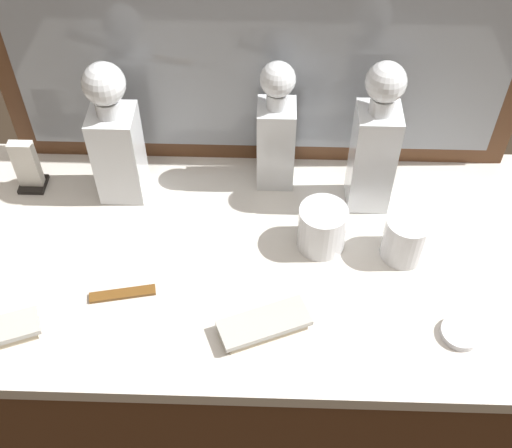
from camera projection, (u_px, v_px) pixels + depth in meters
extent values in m
cube|color=brown|center=(256.00, 380.00, 1.52)|extent=(1.12, 0.54, 0.88)
cube|color=silver|center=(256.00, 259.00, 1.18)|extent=(1.16, 0.56, 0.03)
cube|color=brown|center=(261.00, 29.00, 1.13)|extent=(0.98, 0.03, 0.58)
cube|color=gray|center=(261.00, 33.00, 1.12)|extent=(0.90, 0.01, 0.50)
cube|color=white|center=(119.00, 154.00, 1.20)|extent=(0.08, 0.08, 0.19)
cube|color=#9E5619|center=(122.00, 171.00, 1.24)|extent=(0.07, 0.07, 0.10)
cylinder|color=white|center=(109.00, 107.00, 1.12)|extent=(0.05, 0.05, 0.03)
sphere|color=white|center=(104.00, 84.00, 1.09)|extent=(0.07, 0.07, 0.07)
cube|color=white|center=(372.00, 158.00, 1.18)|extent=(0.08, 0.08, 0.21)
cube|color=#9E5619|center=(370.00, 168.00, 1.20)|extent=(0.06, 0.06, 0.16)
cylinder|color=white|center=(382.00, 105.00, 1.09)|extent=(0.04, 0.04, 0.03)
sphere|color=white|center=(386.00, 82.00, 1.05)|extent=(0.07, 0.07, 0.07)
cube|color=white|center=(276.00, 144.00, 1.23)|extent=(0.07, 0.07, 0.18)
cube|color=#9E5619|center=(275.00, 159.00, 1.26)|extent=(0.06, 0.06, 0.11)
cylinder|color=white|center=(277.00, 100.00, 1.15)|extent=(0.04, 0.04, 0.03)
sphere|color=white|center=(278.00, 79.00, 1.12)|extent=(0.06, 0.06, 0.06)
cylinder|color=white|center=(406.00, 237.00, 1.14)|extent=(0.08, 0.08, 0.09)
cylinder|color=silver|center=(402.00, 251.00, 1.16)|extent=(0.08, 0.08, 0.01)
cylinder|color=white|center=(322.00, 228.00, 1.15)|extent=(0.09, 0.09, 0.09)
cylinder|color=silver|center=(320.00, 242.00, 1.18)|extent=(0.08, 0.08, 0.01)
cube|color=#B7A88C|center=(264.00, 327.00, 1.06)|extent=(0.14, 0.10, 0.01)
cube|color=#B7B5AD|center=(264.00, 323.00, 1.05)|extent=(0.16, 0.11, 0.01)
cylinder|color=silver|center=(461.00, 333.00, 1.05)|extent=(0.06, 0.06, 0.01)
cube|color=brown|center=(123.00, 294.00, 1.10)|extent=(0.11, 0.04, 0.01)
cube|color=black|center=(34.00, 184.00, 1.28)|extent=(0.05, 0.05, 0.01)
cube|color=white|center=(27.00, 165.00, 1.24)|extent=(0.05, 0.02, 0.11)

